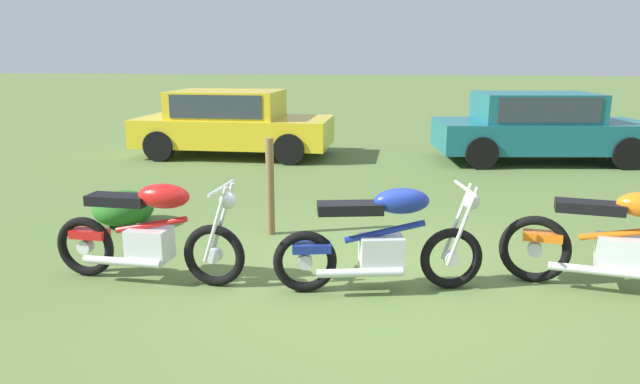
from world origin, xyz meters
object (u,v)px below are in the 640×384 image
at_px(shrub_low, 123,208).
at_px(car_teal, 538,124).
at_px(car_yellow, 232,120).
at_px(motorcycle_blue, 382,241).
at_px(fence_post_wooden, 270,187).
at_px(motorcycle_orange, 621,242).
at_px(motorcycle_red, 149,233).

bearing_deg(shrub_low, car_teal, 40.39).
distance_m(car_teal, shrub_low, 8.50).
xyz_separation_m(car_yellow, car_teal, (6.50, 0.09, -0.00)).
relative_size(motorcycle_blue, car_yellow, 0.47).
distance_m(motorcycle_blue, shrub_low, 3.86).
relative_size(car_yellow, fence_post_wooden, 3.49).
relative_size(car_teal, fence_post_wooden, 3.65).
bearing_deg(motorcycle_orange, fence_post_wooden, 170.66).
bearing_deg(motorcycle_orange, motorcycle_blue, -162.32).
xyz_separation_m(motorcycle_orange, fence_post_wooden, (-3.63, 1.36, 0.11)).
bearing_deg(motorcycle_blue, motorcycle_red, 170.49).
xyz_separation_m(car_teal, fence_post_wooden, (-4.45, -5.65, -0.19)).
xyz_separation_m(motorcycle_red, motorcycle_orange, (4.48, 0.31, -0.00)).
bearing_deg(motorcycle_orange, shrub_low, 176.18).
height_order(motorcycle_red, shrub_low, motorcycle_red).
xyz_separation_m(motorcycle_blue, car_yellow, (-3.46, 7.17, 0.30)).
bearing_deg(car_teal, car_yellow, 174.30).
bearing_deg(motorcycle_red, car_teal, 57.97).
bearing_deg(shrub_low, motorcycle_orange, -15.03).
relative_size(motorcycle_orange, shrub_low, 2.61).
height_order(motorcycle_red, car_yellow, car_yellow).
xyz_separation_m(motorcycle_red, car_teal, (5.30, 7.31, 0.30)).
distance_m(car_yellow, shrub_low, 5.43).
xyz_separation_m(car_teal, shrub_low, (-6.46, -5.49, -0.57)).
height_order(car_teal, fence_post_wooden, car_teal).
bearing_deg(shrub_low, fence_post_wooden, -4.39).
bearing_deg(car_yellow, car_teal, 1.82).
bearing_deg(fence_post_wooden, motorcycle_red, -117.01).
bearing_deg(fence_post_wooden, shrub_low, 175.61).
distance_m(motorcycle_red, car_yellow, 7.33).
bearing_deg(car_yellow, motorcycle_blue, -63.18).
distance_m(car_yellow, fence_post_wooden, 5.93).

